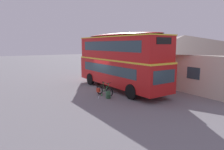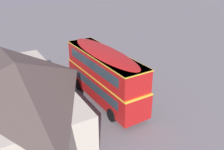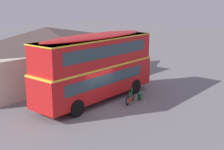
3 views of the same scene
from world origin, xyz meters
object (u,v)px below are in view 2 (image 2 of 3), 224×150
(double_decker_bus, at_px, (104,74))
(water_bottle_clear_plastic, at_px, (122,84))
(water_bottle_green_metal, at_px, (120,87))
(touring_bicycle, at_px, (119,86))
(backpack_on_ground, at_px, (115,83))

(double_decker_bus, height_order, water_bottle_clear_plastic, double_decker_bus)
(water_bottle_green_metal, bearing_deg, water_bottle_clear_plastic, -47.86)
(touring_bicycle, height_order, water_bottle_green_metal, touring_bicycle)
(double_decker_bus, distance_m, touring_bicycle, 3.34)
(touring_bicycle, distance_m, water_bottle_green_metal, 0.38)
(double_decker_bus, distance_m, backpack_on_ground, 3.93)
(water_bottle_green_metal, bearing_deg, backpack_on_ground, 3.44)
(double_decker_bus, bearing_deg, backpack_on_ground, -49.13)
(backpack_on_ground, relative_size, water_bottle_green_metal, 2.54)
(water_bottle_green_metal, relative_size, water_bottle_clear_plastic, 0.99)
(backpack_on_ground, height_order, water_bottle_clear_plastic, backpack_on_ground)
(touring_bicycle, bearing_deg, water_bottle_green_metal, -61.78)
(touring_bicycle, bearing_deg, water_bottle_clear_plastic, -51.44)
(water_bottle_green_metal, bearing_deg, double_decker_bus, 116.65)
(touring_bicycle, xyz_separation_m, water_bottle_green_metal, (0.12, -0.23, -0.27))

